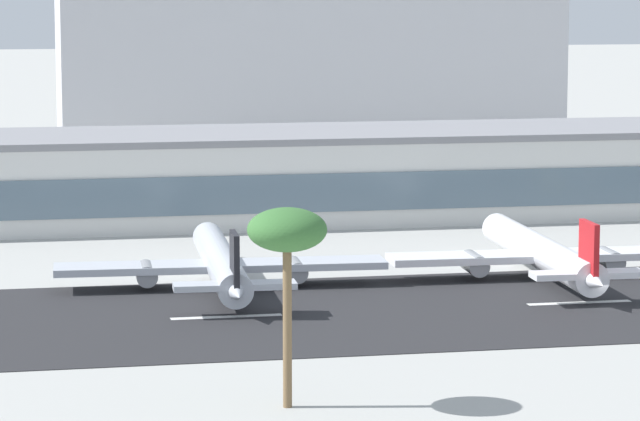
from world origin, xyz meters
The scene contains 9 objects.
ground_plane centered at (0.00, 0.00, 0.00)m, with size 1400.00×1400.00×0.00m, color #A8A8A3.
runway_strip centered at (0.00, 2.99, 0.04)m, with size 800.00×41.51×0.08m, color #262628.
runway_centreline_dash_3 centered at (-41.23, 2.99, 0.09)m, with size 12.00×1.20×0.01m, color white.
runway_centreline_dash_4 centered at (-1.47, 2.99, 0.09)m, with size 12.00×1.20×0.01m, color white.
terminal_building centered at (-18.25, 75.03, 6.63)m, with size 214.71×27.75×13.25m.
distant_hotel_block centered at (0.35, 171.61, 19.72)m, with size 104.08×27.67×39.44m, color #BCBCC1.
airliner_black_tail_gate_0 centered at (-39.44, 19.29, 2.90)m, with size 39.06×43.61×9.10m.
airliner_red_tail_gate_1 centered at (-0.35, 18.34, 2.98)m, with size 37.79×44.78×9.34m.
palm_tree_2 centered at (-41.40, -35.05, 14.82)m, with size 6.72×6.72×17.04m.
Camera 1 is at (-65.32, -169.00, 35.89)m, focal length 92.80 mm.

